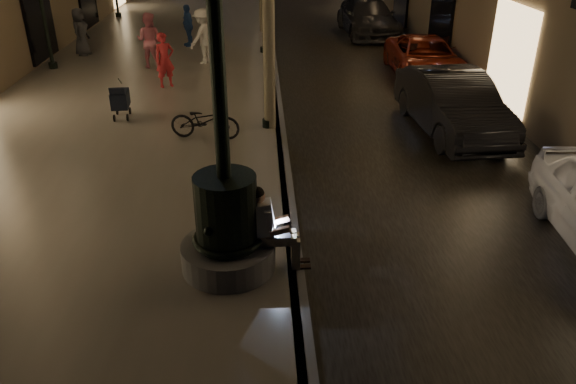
{
  "coord_description": "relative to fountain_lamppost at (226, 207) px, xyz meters",
  "views": [
    {
      "loc": [
        -0.47,
        -5.06,
        5.03
      ],
      "look_at": [
        -0.06,
        3.0,
        0.93
      ],
      "focal_mm": 35.0,
      "sensor_mm": 36.0,
      "label": 1
    }
  ],
  "objects": [
    {
      "name": "ground",
      "position": [
        1.0,
        13.0,
        -1.21
      ],
      "size": [
        120.0,
        120.0,
        0.0
      ],
      "primitive_type": "plane",
      "color": "black",
      "rests_on": "ground"
    },
    {
      "name": "cobble_lane",
      "position": [
        4.0,
        13.0,
        -1.2
      ],
      "size": [
        6.0,
        45.0,
        0.02
      ],
      "primitive_type": "cube",
      "color": "black",
      "rests_on": "ground"
    },
    {
      "name": "promenade",
      "position": [
        -3.0,
        13.0,
        -1.11
      ],
      "size": [
        8.0,
        45.0,
        0.2
      ],
      "primitive_type": "cube",
      "color": "slate",
      "rests_on": "ground"
    },
    {
      "name": "curb_strip",
      "position": [
        1.0,
        13.0,
        -1.11
      ],
      "size": [
        0.25,
        45.0,
        0.2
      ],
      "primitive_type": "cube",
      "color": "#59595B",
      "rests_on": "ground"
    },
    {
      "name": "fountain_lamppost",
      "position": [
        0.0,
        0.0,
        0.0
      ],
      "size": [
        1.4,
        1.4,
        5.21
      ],
      "color": "#59595B",
      "rests_on": "promenade"
    },
    {
      "name": "seated_man_laptop",
      "position": [
        0.61,
        0.0,
        -0.31
      ],
      "size": [
        0.95,
        0.32,
        1.33
      ],
      "color": "tan",
      "rests_on": "promenade"
    },
    {
      "name": "stroller",
      "position": [
        -3.02,
        6.85,
        -0.52
      ],
      "size": [
        0.46,
        0.97,
        0.98
      ],
      "rotation": [
        0.0,
        0.0,
        0.09
      ],
      "color": "black",
      "rests_on": "promenade"
    },
    {
      "name": "car_second",
      "position": [
        5.22,
        5.92,
        -0.46
      ],
      "size": [
        1.91,
        4.64,
        1.5
      ],
      "primitive_type": "imported",
      "rotation": [
        0.0,
        0.0,
        0.07
      ],
      "color": "black",
      "rests_on": "ground"
    },
    {
      "name": "car_third",
      "position": [
        5.94,
        11.05,
        -0.58
      ],
      "size": [
        2.32,
        4.65,
        1.27
      ],
      "primitive_type": "imported",
      "rotation": [
        0.0,
        0.0,
        -0.05
      ],
      "color": "maroon",
      "rests_on": "ground"
    },
    {
      "name": "car_rear",
      "position": [
        5.29,
        18.04,
        -0.46
      ],
      "size": [
        2.28,
        5.25,
        1.5
      ],
      "primitive_type": "imported",
      "rotation": [
        0.0,
        0.0,
        0.03
      ],
      "color": "#2E2E33",
      "rests_on": "ground"
    },
    {
      "name": "pedestrian_red",
      "position": [
        -2.28,
        9.65,
        -0.21
      ],
      "size": [
        0.69,
        0.61,
        1.6
      ],
      "primitive_type": "imported",
      "rotation": [
        0.0,
        0.0,
        0.48
      ],
      "color": "#B4242A",
      "rests_on": "promenade"
    },
    {
      "name": "pedestrian_pink",
      "position": [
        -3.11,
        11.99,
        -0.12
      ],
      "size": [
        1.0,
        0.86,
        1.79
      ],
      "primitive_type": "imported",
      "rotation": [
        0.0,
        0.0,
        2.91
      ],
      "color": "#CC6C80",
      "rests_on": "promenade"
    },
    {
      "name": "pedestrian_white",
      "position": [
        -1.37,
        12.5,
        -0.1
      ],
      "size": [
        1.25,
        1.35,
        1.82
      ],
      "primitive_type": "imported",
      "rotation": [
        0.0,
        0.0,
        4.06
      ],
      "color": "silver",
      "rests_on": "promenade"
    },
    {
      "name": "pedestrian_blue",
      "position": [
        -2.2,
        15.22,
        -0.24
      ],
      "size": [
        0.75,
        0.98,
        1.55
      ],
      "primitive_type": "imported",
      "rotation": [
        0.0,
        0.0,
        5.18
      ],
      "color": "navy",
      "rests_on": "promenade"
    },
    {
      "name": "pedestrian_dark",
      "position": [
        -5.9,
        13.88,
        -0.18
      ],
      "size": [
        0.65,
        0.88,
        1.66
      ],
      "primitive_type": "imported",
      "rotation": [
        0.0,
        0.0,
        1.42
      ],
      "color": "#313136",
      "rests_on": "promenade"
    },
    {
      "name": "bicycle",
      "position": [
        -0.77,
        5.33,
        -0.58
      ],
      "size": [
        1.71,
        0.86,
        0.86
      ],
      "primitive_type": "imported",
      "rotation": [
        0.0,
        0.0,
        1.39
      ],
      "color": "black",
      "rests_on": "promenade"
    }
  ]
}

